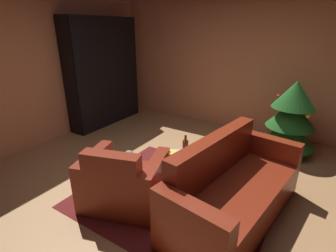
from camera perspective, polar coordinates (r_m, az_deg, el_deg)
name	(u,v)px	position (r m, az deg, el deg)	size (l,w,h in m)	color
ground_plane	(173,187)	(3.50, 1.17, -13.62)	(6.70, 6.70, 0.00)	#B17F4F
wall_back	(243,66)	(5.36, 16.50, 12.79)	(5.71, 0.06, 2.58)	tan
wall_left	(33,72)	(5.01, -28.05, 10.66)	(0.06, 5.34, 2.58)	tan
area_rug	(175,195)	(3.35, 1.64, -15.37)	(2.26, 1.97, 0.01)	maroon
bookshelf_unit	(108,74)	(5.74, -13.27, 11.41)	(0.38, 1.74, 2.22)	black
armchair_red	(124,183)	(3.11, -9.97, -12.47)	(1.10, 0.99, 0.81)	maroon
couch_red	(232,191)	(2.98, 14.30, -14.06)	(1.05, 1.98, 0.91)	maroon
coffee_table	(178,164)	(3.23, 2.25, -8.61)	(0.69, 0.69, 0.44)	black
book_stack_on_table	(175,158)	(3.14, 1.65, -7.22)	(0.22, 0.17, 0.14)	#417A45
bottle_on_table	(185,148)	(3.30, 3.93, -4.85)	(0.08, 0.08, 0.29)	#502210
decorated_tree	(291,117)	(4.59, 25.98, 1.80)	(0.86, 0.86, 1.24)	brown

